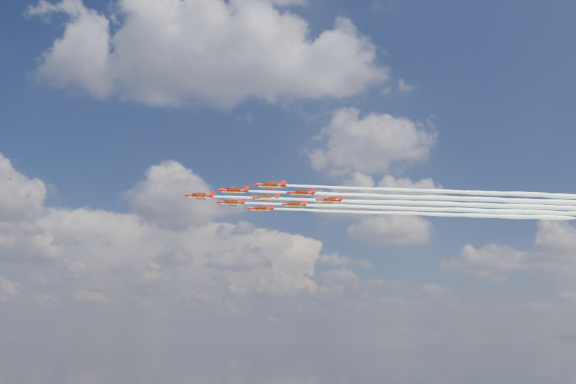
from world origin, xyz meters
name	(u,v)px	position (x,y,z in m)	size (l,w,h in m)	color
jet_lead	(393,202)	(39.79, 7.74, 89.58)	(127.38, 23.89, 2.42)	red
jet_row2_port	(433,198)	(50.85, 1.77, 89.58)	(127.38, 23.89, 2.42)	red
jet_row2_starb	(415,209)	(48.53, 16.77, 89.58)	(127.38, 23.89, 2.42)	red
jet_row3_port	(474,193)	(61.92, -4.19, 89.58)	(127.38, 23.89, 2.42)	red
jet_row3_centre	(453,204)	(59.60, 10.81, 89.58)	(127.38, 23.89, 2.42)	red
jet_row3_starb	(435,214)	(57.28, 25.81, 89.58)	(127.38, 23.89, 2.42)	red
jet_row4_port	(494,200)	(70.67, 4.84, 89.58)	(127.38, 23.89, 2.42)	red
jet_row4_starb	(472,210)	(68.34, 19.84, 89.58)	(127.38, 23.89, 2.42)	red
jet_tail	(511,206)	(79.41, 13.87, 89.58)	(127.38, 23.89, 2.42)	red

